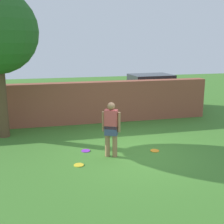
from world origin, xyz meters
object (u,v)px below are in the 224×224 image
frisbee_orange (155,151)px  frisbee_purple (86,151)px  person (111,127)px  frisbee_yellow (79,165)px  car (151,92)px

frisbee_orange → frisbee_purple: 2.13m
frisbee_orange → person: bearing=-175.9°
person → frisbee_yellow: person is taller
car → frisbee_orange: car is taller
car → frisbee_orange: 6.06m
frisbee_yellow → car: bearing=54.3°
frisbee_orange → frisbee_yellow: size_ratio=1.00×
car → frisbee_purple: car is taller
frisbee_orange → frisbee_yellow: 2.48m
frisbee_yellow → frisbee_purple: size_ratio=1.00×
person → frisbee_orange: 1.67m
frisbee_purple → frisbee_orange: bearing=-13.6°
car → frisbee_purple: 6.62m
frisbee_orange → frisbee_purple: bearing=166.4°
frisbee_yellow → frisbee_purple: same height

